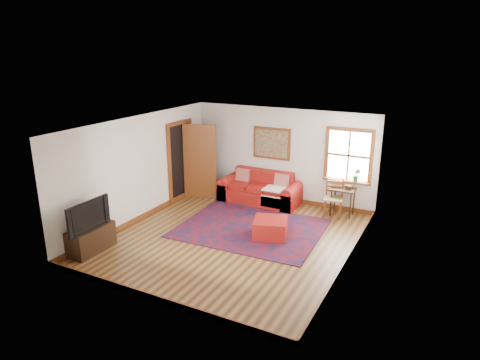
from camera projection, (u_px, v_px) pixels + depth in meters
The scene contains 13 objects.
ground at pixel (233, 238), 9.34m from camera, with size 5.50×5.50×0.00m, color #422711.
room_envelope at pixel (233, 165), 8.86m from camera, with size 5.04×5.54×2.52m.
window at pixel (349, 161), 10.46m from camera, with size 1.18×0.20×1.38m.
doorway at pixel (192, 160), 11.51m from camera, with size 0.89×1.08×2.14m.
framed_artwork at pixel (272, 143), 11.31m from camera, with size 1.05×0.07×0.85m.
persian_rug at pixel (250, 228), 9.83m from camera, with size 3.18×2.55×0.02m, color #5E0D16.
red_leather_sofa at pixel (260, 192), 11.43m from camera, with size 2.14×0.88×0.84m.
red_ottoman at pixel (270, 228), 9.35m from camera, with size 0.71×0.71×0.41m, color maroon.
side_table at pixel (343, 193), 10.44m from camera, with size 0.58×0.43×0.69m.
ladder_back_chair at pixel (334, 196), 10.43m from camera, with size 0.51×0.49×0.94m.
media_cabinet at pixel (91, 239), 8.67m from camera, with size 0.44×0.98×0.54m, color black.
television at pixel (85, 215), 8.40m from camera, with size 1.05×0.14×0.60m, color black.
candle_hurricane at pixel (104, 217), 8.85m from camera, with size 0.12×0.12×0.18m.
Camera 1 is at (4.07, -7.51, 4.00)m, focal length 32.00 mm.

